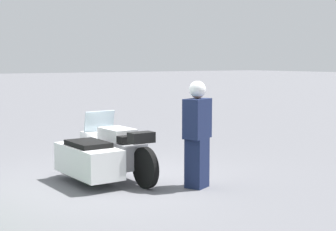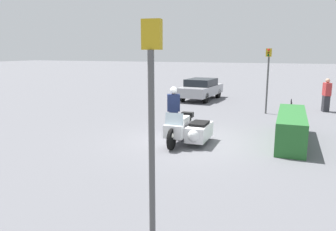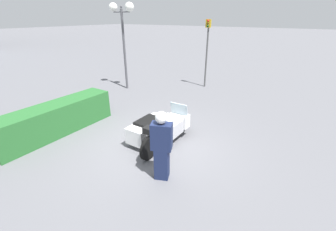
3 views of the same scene
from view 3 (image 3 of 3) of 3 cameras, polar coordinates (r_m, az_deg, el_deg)
name	(u,v)px [view 3 (image 3 of 3)]	position (r m, az deg, el deg)	size (l,w,h in m)	color
ground_plane	(155,146)	(7.12, -3.33, -7.72)	(160.00, 160.00, 0.00)	slate
police_motorcycle	(159,128)	(7.14, -2.32, -3.14)	(2.57, 1.28, 1.17)	black
officer_rider	(162,145)	(5.36, -1.62, -7.38)	(0.46, 0.56, 1.79)	#192347
hedge_bush_curbside	(56,119)	(8.55, -26.51, -0.74)	(4.01, 0.92, 1.04)	#28662D
twin_lamp_post	(122,19)	(12.38, -11.60, 22.86)	(0.43, 1.52, 4.34)	#4C4C51
traffic_light_near	(207,44)	(12.73, 9.91, 17.38)	(0.23, 0.27, 3.57)	#4C4C4C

